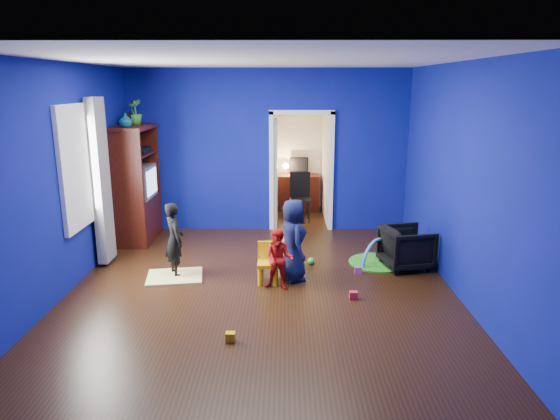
{
  "coord_description": "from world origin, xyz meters",
  "views": [
    {
      "loc": [
        0.31,
        -6.18,
        2.62
      ],
      "look_at": [
        0.24,
        0.4,
        0.96
      ],
      "focal_mm": 32.0,
      "sensor_mm": 36.0,
      "label": 1
    }
  ],
  "objects_px": {
    "study_desk": "(299,192)",
    "crt_tv": "(138,182)",
    "toddler_red": "(279,259)",
    "vase": "(125,120)",
    "tv_armoire": "(136,184)",
    "play_mat": "(377,262)",
    "kid_chair": "(268,265)",
    "folding_chair": "(300,198)",
    "child_black": "(174,239)",
    "child_navy": "(293,240)",
    "hopper_ball": "(289,259)",
    "armchair": "(406,248)"
  },
  "relations": [
    {
      "from": "study_desk",
      "to": "crt_tv",
      "type": "bearing_deg",
      "value": -141.78
    },
    {
      "from": "toddler_red",
      "to": "vase",
      "type": "relative_size",
      "value": 3.7
    },
    {
      "from": "tv_armoire",
      "to": "crt_tv",
      "type": "bearing_deg",
      "value": 0.0
    },
    {
      "from": "vase",
      "to": "play_mat",
      "type": "bearing_deg",
      "value": -12.23
    },
    {
      "from": "kid_chair",
      "to": "folding_chair",
      "type": "height_order",
      "value": "folding_chair"
    },
    {
      "from": "folding_chair",
      "to": "crt_tv",
      "type": "bearing_deg",
      "value": -156.14
    },
    {
      "from": "child_black",
      "to": "play_mat",
      "type": "distance_m",
      "value": 3.02
    },
    {
      "from": "child_navy",
      "to": "study_desk",
      "type": "distance_m",
      "value": 4.0
    },
    {
      "from": "child_black",
      "to": "crt_tv",
      "type": "bearing_deg",
      "value": -0.24
    },
    {
      "from": "child_navy",
      "to": "toddler_red",
      "type": "relative_size",
      "value": 1.39
    },
    {
      "from": "tv_armoire",
      "to": "hopper_ball",
      "type": "xyz_separation_m",
      "value": [
        2.59,
        -1.55,
        -0.77
      ]
    },
    {
      "from": "child_navy",
      "to": "hopper_ball",
      "type": "relative_size",
      "value": 2.71
    },
    {
      "from": "child_black",
      "to": "study_desk",
      "type": "xyz_separation_m",
      "value": [
        1.83,
        3.85,
        -0.15
      ]
    },
    {
      "from": "child_navy",
      "to": "folding_chair",
      "type": "xyz_separation_m",
      "value": [
        0.18,
        3.03,
        -0.11
      ]
    },
    {
      "from": "play_mat",
      "to": "study_desk",
      "type": "distance_m",
      "value": 3.53
    },
    {
      "from": "kid_chair",
      "to": "play_mat",
      "type": "xyz_separation_m",
      "value": [
        1.62,
        0.78,
        -0.24
      ]
    },
    {
      "from": "crt_tv",
      "to": "folding_chair",
      "type": "xyz_separation_m",
      "value": [
        2.78,
        1.23,
        -0.56
      ]
    },
    {
      "from": "child_navy",
      "to": "crt_tv",
      "type": "height_order",
      "value": "crt_tv"
    },
    {
      "from": "hopper_ball",
      "to": "child_navy",
      "type": "bearing_deg",
      "value": -78.69
    },
    {
      "from": "study_desk",
      "to": "folding_chair",
      "type": "bearing_deg",
      "value": -90.0
    },
    {
      "from": "armchair",
      "to": "hopper_ball",
      "type": "distance_m",
      "value": 1.74
    },
    {
      "from": "armchair",
      "to": "child_navy",
      "type": "xyz_separation_m",
      "value": [
        -1.67,
        -0.49,
        0.26
      ]
    },
    {
      "from": "child_navy",
      "to": "tv_armoire",
      "type": "relative_size",
      "value": 0.58
    },
    {
      "from": "vase",
      "to": "study_desk",
      "type": "bearing_deg",
      "value": 41.44
    },
    {
      "from": "armchair",
      "to": "study_desk",
      "type": "xyz_separation_m",
      "value": [
        -1.48,
        3.51,
        0.07
      ]
    },
    {
      "from": "tv_armoire",
      "to": "folding_chair",
      "type": "height_order",
      "value": "tv_armoire"
    },
    {
      "from": "tv_armoire",
      "to": "study_desk",
      "type": "height_order",
      "value": "tv_armoire"
    },
    {
      "from": "toddler_red",
      "to": "kid_chair",
      "type": "bearing_deg",
      "value": 138.83
    },
    {
      "from": "toddler_red",
      "to": "study_desk",
      "type": "height_order",
      "value": "toddler_red"
    },
    {
      "from": "toddler_red",
      "to": "hopper_ball",
      "type": "distance_m",
      "value": 0.62
    },
    {
      "from": "vase",
      "to": "crt_tv",
      "type": "relative_size",
      "value": 0.32
    },
    {
      "from": "armchair",
      "to": "child_black",
      "type": "height_order",
      "value": "child_black"
    },
    {
      "from": "study_desk",
      "to": "hopper_ball",
      "type": "bearing_deg",
      "value": -93.56
    },
    {
      "from": "armchair",
      "to": "vase",
      "type": "bearing_deg",
      "value": 63.8
    },
    {
      "from": "vase",
      "to": "kid_chair",
      "type": "bearing_deg",
      "value": -35.26
    },
    {
      "from": "hopper_ball",
      "to": "kid_chair",
      "type": "height_order",
      "value": "kid_chair"
    },
    {
      "from": "tv_armoire",
      "to": "study_desk",
      "type": "distance_m",
      "value": 3.62
    },
    {
      "from": "child_black",
      "to": "toddler_red",
      "type": "xyz_separation_m",
      "value": [
        1.46,
        -0.47,
        -0.12
      ]
    },
    {
      "from": "tv_armoire",
      "to": "child_navy",
      "type": "bearing_deg",
      "value": -34.35
    },
    {
      "from": "child_black",
      "to": "folding_chair",
      "type": "height_order",
      "value": "child_black"
    },
    {
      "from": "vase",
      "to": "child_black",
      "type": "bearing_deg",
      "value": -53.96
    },
    {
      "from": "child_navy",
      "to": "crt_tv",
      "type": "relative_size",
      "value": 1.62
    },
    {
      "from": "armchair",
      "to": "vase",
      "type": "relative_size",
      "value": 3.04
    },
    {
      "from": "armchair",
      "to": "vase",
      "type": "height_order",
      "value": "vase"
    },
    {
      "from": "toddler_red",
      "to": "folding_chair",
      "type": "height_order",
      "value": "folding_chair"
    },
    {
      "from": "tv_armoire",
      "to": "crt_tv",
      "type": "relative_size",
      "value": 2.8
    },
    {
      "from": "child_black",
      "to": "kid_chair",
      "type": "relative_size",
      "value": 2.1
    },
    {
      "from": "child_navy",
      "to": "armchair",
      "type": "bearing_deg",
      "value": -89.2
    },
    {
      "from": "crt_tv",
      "to": "hopper_ball",
      "type": "relative_size",
      "value": 1.67
    },
    {
      "from": "vase",
      "to": "crt_tv",
      "type": "bearing_deg",
      "value": 82.41
    }
  ]
}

